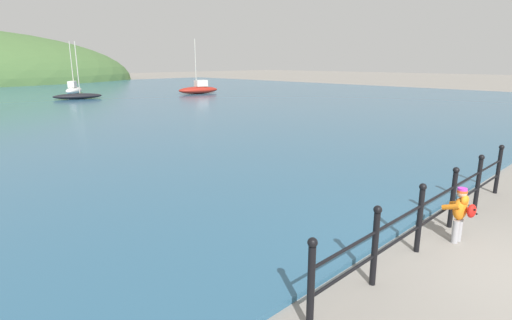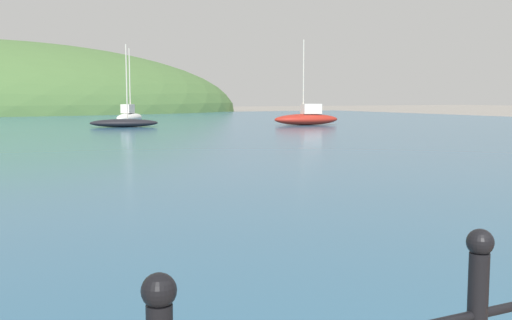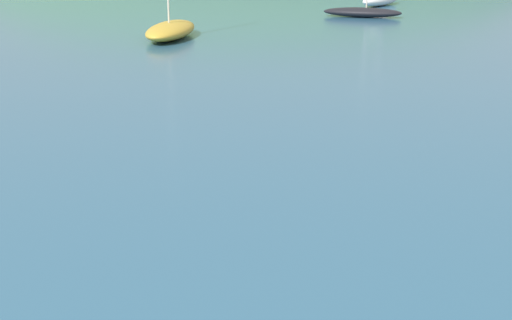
{
  "view_description": "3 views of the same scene",
  "coord_description": "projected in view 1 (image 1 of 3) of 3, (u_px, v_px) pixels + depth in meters",
  "views": [
    {
      "loc": [
        -6.7,
        -1.01,
        3.14
      ],
      "look_at": [
        -0.67,
        5.12,
        1.0
      ],
      "focal_mm": 28.0,
      "sensor_mm": 36.0,
      "label": 1
    },
    {
      "loc": [
        -2.45,
        -0.35,
        1.78
      ],
      "look_at": [
        0.56,
        5.62,
        1.08
      ],
      "focal_mm": 42.0,
      "sensor_mm": 36.0,
      "label": 2
    },
    {
      "loc": [
        0.93,
        -1.74,
        3.94
      ],
      "look_at": [
        0.94,
        7.13,
        1.11
      ],
      "focal_mm": 50.0,
      "sensor_mm": 36.0,
      "label": 3
    }
  ],
  "objects": [
    {
      "name": "iron_railing",
      "position": [
        438.0,
        205.0,
        7.11
      ],
      "size": [
        7.43,
        0.12,
        1.21
      ],
      "color": "black",
      "rests_on": "ground"
    },
    {
      "name": "boat_blue_hull",
      "position": [
        74.0,
        90.0,
        37.72
      ],
      "size": [
        3.05,
        3.71,
        4.83
      ],
      "color": "silver",
      "rests_on": "water"
    },
    {
      "name": "boat_nearest_quay",
      "position": [
        199.0,
        89.0,
        38.05
      ],
      "size": [
        4.17,
        2.13,
        5.04
      ],
      "color": "maroon",
      "rests_on": "water"
    },
    {
      "name": "boat_twin_mast",
      "position": [
        78.0,
        96.0,
        32.71
      ],
      "size": [
        3.92,
        2.2,
        4.57
      ],
      "color": "black",
      "rests_on": "water"
    },
    {
      "name": "child_in_coat",
      "position": [
        461.0,
        210.0,
        6.98
      ],
      "size": [
        0.4,
        0.54,
        1.0
      ],
      "color": "#99999E",
      "rests_on": "ground"
    }
  ]
}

